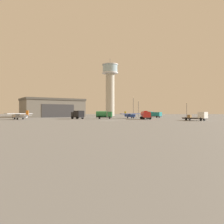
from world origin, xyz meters
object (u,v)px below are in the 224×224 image
object	(u,v)px
airplane_silver	(20,115)
truck_box_teal	(154,114)
truck_flatbed_white	(198,116)
truck_box_black	(78,114)
truck_fuel_tanker_green	(104,114)
light_post_centre	(138,107)
truck_fuel_tanker_red	(145,115)
light_post_east	(187,108)
light_post_north	(133,105)
control_tower	(110,85)
airplane_blue	(130,115)

from	to	relation	value
airplane_silver	truck_box_teal	distance (m)	56.87
truck_flatbed_white	truck_box_black	distance (m)	42.44
truck_fuel_tanker_green	light_post_centre	size ratio (longest dim) A/B	0.69
truck_fuel_tanker_red	truck_box_teal	bearing A→B (deg)	158.10
light_post_east	truck_flatbed_white	bearing A→B (deg)	-102.97
light_post_north	truck_flatbed_white	bearing A→B (deg)	-68.36
airplane_silver	truck_fuel_tanker_green	bearing A→B (deg)	-137.82
airplane_silver	truck_flatbed_white	bearing A→B (deg)	-162.24
truck_box_black	truck_box_teal	bearing A→B (deg)	-97.94
light_post_centre	light_post_east	bearing A→B (deg)	6.15
truck_box_black	light_post_east	xyz separation A→B (m)	(52.21, 39.37, 2.99)
light_post_east	light_post_north	world-z (taller)	light_post_north
control_tower	truck_box_black	bearing A→B (deg)	-98.17
control_tower	truck_box_teal	bearing A→B (deg)	-63.07
airplane_blue	truck_flatbed_white	distance (m)	30.67
truck_fuel_tanker_green	light_post_centre	world-z (taller)	light_post_centre
control_tower	truck_fuel_tanker_green	bearing A→B (deg)	-89.25
truck_fuel_tanker_green	airplane_silver	bearing A→B (deg)	-159.55
truck_fuel_tanker_red	truck_fuel_tanker_green	distance (m)	15.77
truck_fuel_tanker_green	truck_box_black	bearing A→B (deg)	-173.48
truck_box_teal	truck_fuel_tanker_red	distance (m)	24.11
airplane_silver	airplane_blue	bearing A→B (deg)	-131.96
airplane_silver	light_post_centre	bearing A→B (deg)	-110.05
airplane_blue	truck_box_teal	bearing A→B (deg)	98.33
truck_fuel_tanker_red	light_post_north	world-z (taller)	light_post_north
airplane_silver	truck_box_black	distance (m)	20.15
truck_box_black	light_post_east	bearing A→B (deg)	-92.27
control_tower	light_post_centre	distance (m)	35.09
airplane_blue	truck_box_black	distance (m)	21.63
truck_box_teal	truck_box_black	distance (m)	36.81
truck_box_teal	light_post_centre	world-z (taller)	light_post_centre
airplane_blue	truck_fuel_tanker_green	xyz separation A→B (m)	(-10.05, -7.71, 0.32)
airplane_silver	control_tower	bearing A→B (deg)	-86.57
truck_flatbed_white	truck_box_black	size ratio (longest dim) A/B	1.10
control_tower	light_post_centre	xyz separation A→B (m)	(16.61, -26.67, -15.63)
control_tower	truck_box_teal	world-z (taller)	control_tower
airplane_silver	truck_flatbed_white	xyz separation A→B (m)	(57.98, -6.72, -0.19)
light_post_centre	truck_flatbed_white	bearing A→B (deg)	-74.85
truck_flatbed_white	light_post_centre	world-z (taller)	light_post_centre
truck_fuel_tanker_red	light_post_north	size ratio (longest dim) A/B	0.62
control_tower	light_post_north	bearing A→B (deg)	-69.04
truck_fuel_tanker_red	truck_fuel_tanker_green	bearing A→B (deg)	-113.69
airplane_blue	light_post_east	size ratio (longest dim) A/B	1.13
truck_box_black	truck_fuel_tanker_red	distance (m)	25.26
truck_box_teal	truck_flatbed_white	distance (m)	35.23
airplane_blue	truck_fuel_tanker_red	size ratio (longest dim) A/B	1.41
airplane_silver	airplane_blue	size ratio (longest dim) A/B	1.18
airplane_blue	truck_fuel_tanker_red	xyz separation A→B (m)	(5.00, -12.44, 0.35)
control_tower	truck_fuel_tanker_red	bearing A→B (deg)	-76.73
control_tower	airplane_silver	size ratio (longest dim) A/B	3.71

